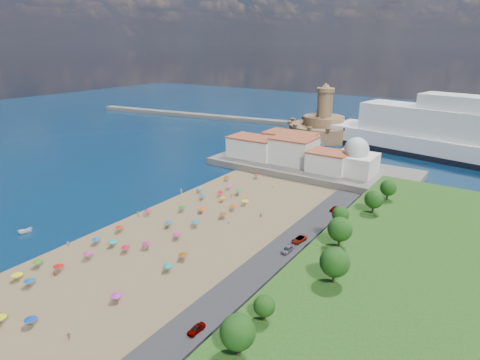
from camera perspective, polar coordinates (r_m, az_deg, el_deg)
The scene contains 11 objects.
ground at distance 128.46m, azimuth -7.77°, elevation -6.05°, with size 700.00×700.00×0.00m, color #071938.
terrace at distance 181.04m, azimuth 10.11°, elevation 1.78°, with size 90.00×36.00×3.00m, color #59544C.
jetty at distance 220.64m, azimuth 8.64°, elevation 4.85°, with size 18.00×70.00×2.40m, color #59544C.
breakwater at distance 309.13m, azimuth -4.35°, elevation 9.01°, with size 200.00×7.00×2.60m, color #59544C.
waterfront_buildings at distance 185.26m, azimuth 6.62°, elevation 4.39°, with size 57.00×29.00×11.00m.
domed_building at distance 170.50m, azimuth 16.11°, elevation 2.88°, with size 16.00×16.00×15.00m.
fortress at distance 246.35m, azimuth 11.76°, elevation 7.43°, with size 40.00×40.00×32.40m.
beach_parasols at distance 120.31m, azimuth -12.76°, elevation -7.03°, with size 32.19×118.69×2.20m.
beachgoers at distance 125.47m, azimuth -9.37°, elevation -6.19°, with size 37.51×95.73×1.89m.
parked_cars at distance 111.41m, azimuth 7.31°, elevation -9.30°, with size 3.11×75.90×1.45m.
hillside_trees at distance 94.87m, azimuth 12.75°, elevation -8.89°, with size 14.24×106.21×7.99m.
Camera 1 is at (78.75, -86.16, 53.64)m, focal length 30.00 mm.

